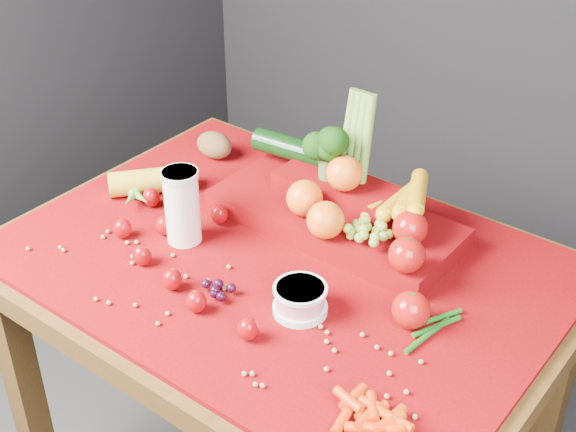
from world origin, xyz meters
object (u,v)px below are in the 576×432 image
Objects in this scene: milk_glass at (182,204)px; produce_mound at (343,205)px; table at (282,301)px; yogurt_bowl at (300,299)px.

produce_mound is at bearing 44.46° from milk_glass.
produce_mound reaches higher than table.
table is 6.96× the size of milk_glass.
yogurt_bowl is (0.32, -0.04, -0.06)m from milk_glass.
milk_glass is at bearing -160.53° from table.
milk_glass is 0.32m from produce_mound.
table is at bearing -102.58° from produce_mound.
table is 1.88× the size of produce_mound.
table is at bearing 139.51° from yogurt_bowl.
milk_glass is 1.60× the size of yogurt_bowl.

